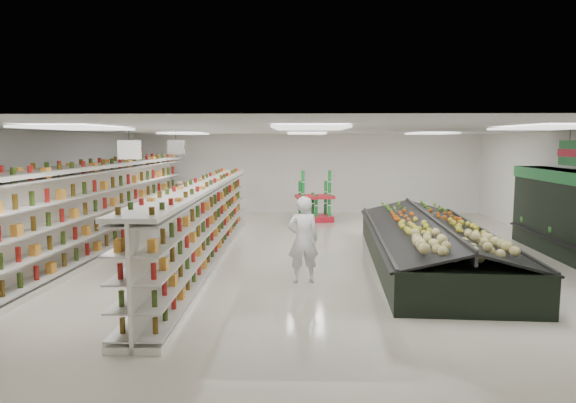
{
  "coord_description": "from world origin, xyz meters",
  "views": [
    {
      "loc": [
        -0.12,
        -12.81,
        2.96
      ],
      "look_at": [
        -0.51,
        0.65,
        1.34
      ],
      "focal_mm": 32.0,
      "sensor_mm": 36.0,
      "label": 1
    }
  ],
  "objects_px": {
    "produce_island": "(430,242)",
    "shopper_background": "(181,205)",
    "soda_endcap": "(315,199)",
    "gondola_left": "(90,215)",
    "gondola_center": "(204,226)",
    "shopper_main": "(303,240)"
  },
  "relations": [
    {
      "from": "produce_island",
      "to": "shopper_background",
      "type": "bearing_deg",
      "value": 146.26
    },
    {
      "from": "soda_endcap",
      "to": "shopper_background",
      "type": "relative_size",
      "value": 1.08
    },
    {
      "from": "gondola_left",
      "to": "produce_island",
      "type": "height_order",
      "value": "gondola_left"
    },
    {
      "from": "soda_endcap",
      "to": "gondola_left",
      "type": "bearing_deg",
      "value": -134.98
    },
    {
      "from": "gondola_left",
      "to": "shopper_background",
      "type": "bearing_deg",
      "value": 74.78
    },
    {
      "from": "gondola_left",
      "to": "shopper_background",
      "type": "height_order",
      "value": "gondola_left"
    },
    {
      "from": "gondola_center",
      "to": "shopper_main",
      "type": "relative_size",
      "value": 6.11
    },
    {
      "from": "gondola_left",
      "to": "gondola_center",
      "type": "bearing_deg",
      "value": -6.92
    },
    {
      "from": "gondola_center",
      "to": "shopper_background",
      "type": "height_order",
      "value": "gondola_center"
    },
    {
      "from": "produce_island",
      "to": "gondola_left",
      "type": "bearing_deg",
      "value": 176.11
    },
    {
      "from": "shopper_main",
      "to": "produce_island",
      "type": "bearing_deg",
      "value": -162.35
    },
    {
      "from": "gondola_center",
      "to": "produce_island",
      "type": "height_order",
      "value": "gondola_center"
    },
    {
      "from": "gondola_left",
      "to": "produce_island",
      "type": "xyz_separation_m",
      "value": [
        8.45,
        -0.57,
        -0.54
      ]
    },
    {
      "from": "produce_island",
      "to": "shopper_main",
      "type": "relative_size",
      "value": 4.36
    },
    {
      "from": "gondola_center",
      "to": "gondola_left",
      "type": "bearing_deg",
      "value": 170.26
    },
    {
      "from": "shopper_background",
      "to": "gondola_center",
      "type": "bearing_deg",
      "value": -137.46
    },
    {
      "from": "produce_island",
      "to": "soda_endcap",
      "type": "height_order",
      "value": "soda_endcap"
    },
    {
      "from": "produce_island",
      "to": "soda_endcap",
      "type": "bearing_deg",
      "value": 112.23
    },
    {
      "from": "shopper_main",
      "to": "soda_endcap",
      "type": "bearing_deg",
      "value": -104.13
    },
    {
      "from": "soda_endcap",
      "to": "gondola_center",
      "type": "bearing_deg",
      "value": -114.08
    },
    {
      "from": "gondola_center",
      "to": "shopper_background",
      "type": "bearing_deg",
      "value": 109.27
    },
    {
      "from": "gondola_center",
      "to": "produce_island",
      "type": "xyz_separation_m",
      "value": [
        5.44,
        -0.08,
        -0.35
      ]
    }
  ]
}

